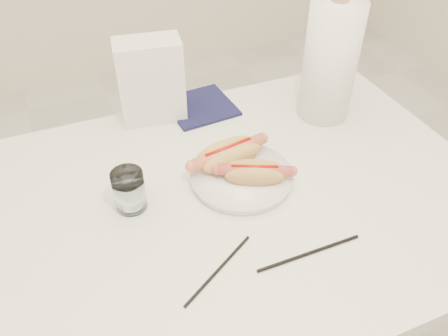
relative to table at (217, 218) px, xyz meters
name	(u,v)px	position (x,y,z in m)	size (l,w,h in m)	color
table	(217,218)	(0.00, 0.00, 0.00)	(1.20, 0.80, 0.75)	white
plate	(241,178)	(0.07, 0.03, 0.07)	(0.22, 0.22, 0.02)	white
hotdog_left	(228,155)	(0.06, 0.08, 0.10)	(0.19, 0.10, 0.05)	tan
hotdog_right	(255,173)	(0.09, 0.01, 0.10)	(0.15, 0.11, 0.04)	tan
water_glass	(129,190)	(-0.17, 0.05, 0.10)	(0.07, 0.07, 0.09)	white
chopstick_near	(219,270)	(-0.07, -0.17, 0.06)	(0.01, 0.01, 0.19)	black
chopstick_far	(309,253)	(0.10, -0.20, 0.06)	(0.01, 0.01, 0.22)	black
napkin_box	(151,81)	(-0.04, 0.35, 0.17)	(0.16, 0.09, 0.21)	silver
navy_napkin	(200,106)	(0.09, 0.34, 0.06)	(0.17, 0.17, 0.01)	#111237
paper_towel_roll	(330,62)	(0.38, 0.20, 0.21)	(0.13, 0.13, 0.30)	white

